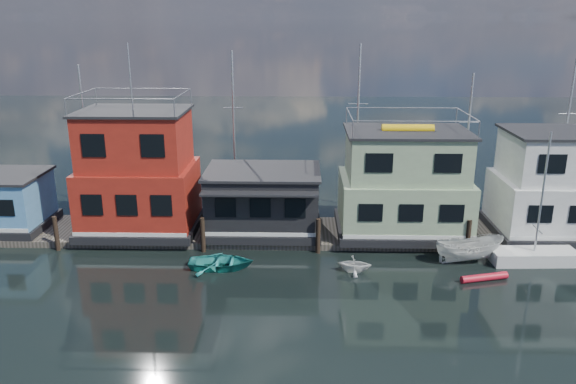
{
  "coord_description": "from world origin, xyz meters",
  "views": [
    {
      "loc": [
        1.98,
        -22.36,
        13.72
      ],
      "look_at": [
        1.11,
        12.0,
        3.0
      ],
      "focal_mm": 35.0,
      "sensor_mm": 36.0,
      "label": 1
    }
  ],
  "objects_px": {
    "houseboat_dark": "(263,201)",
    "day_sailer": "(534,256)",
    "dinghy_white": "(354,264)",
    "houseboat_green": "(404,185)",
    "houseboat_red": "(138,174)",
    "houseboat_white": "(563,186)",
    "dinghy_teal": "(221,262)",
    "motorboat": "(469,249)",
    "red_kayak": "(484,277)"
  },
  "relations": [
    {
      "from": "houseboat_green",
      "to": "houseboat_red",
      "type": "bearing_deg",
      "value": -180.0
    },
    {
      "from": "dinghy_teal",
      "to": "dinghy_white",
      "type": "distance_m",
      "value": 7.57
    },
    {
      "from": "day_sailer",
      "to": "houseboat_red",
      "type": "bearing_deg",
      "value": 168.38
    },
    {
      "from": "houseboat_white",
      "to": "motorboat",
      "type": "distance_m",
      "value": 8.25
    },
    {
      "from": "houseboat_white",
      "to": "houseboat_green",
      "type": "bearing_deg",
      "value": 180.0
    },
    {
      "from": "houseboat_green",
      "to": "houseboat_white",
      "type": "xyz_separation_m",
      "value": [
        10.0,
        -0.0,
        -0.01
      ]
    },
    {
      "from": "dinghy_teal",
      "to": "day_sailer",
      "type": "distance_m",
      "value": 18.18
    },
    {
      "from": "motorboat",
      "to": "dinghy_white",
      "type": "relative_size",
      "value": 2.17
    },
    {
      "from": "motorboat",
      "to": "day_sailer",
      "type": "bearing_deg",
      "value": -98.28
    },
    {
      "from": "houseboat_white",
      "to": "dinghy_white",
      "type": "relative_size",
      "value": 4.46
    },
    {
      "from": "houseboat_white",
      "to": "red_kayak",
      "type": "height_order",
      "value": "houseboat_white"
    },
    {
      "from": "houseboat_green",
      "to": "red_kayak",
      "type": "bearing_deg",
      "value": -61.46
    },
    {
      "from": "dinghy_teal",
      "to": "dinghy_white",
      "type": "height_order",
      "value": "dinghy_white"
    },
    {
      "from": "houseboat_red",
      "to": "houseboat_dark",
      "type": "bearing_deg",
      "value": -0.14
    },
    {
      "from": "houseboat_red",
      "to": "houseboat_dark",
      "type": "relative_size",
      "value": 1.6
    },
    {
      "from": "houseboat_dark",
      "to": "dinghy_teal",
      "type": "xyz_separation_m",
      "value": [
        -2.09,
        -5.13,
        -2.04
      ]
    },
    {
      "from": "houseboat_white",
      "to": "motorboat",
      "type": "relative_size",
      "value": 2.06
    },
    {
      "from": "houseboat_red",
      "to": "houseboat_white",
      "type": "xyz_separation_m",
      "value": [
        27.0,
        0.0,
        -0.57
      ]
    },
    {
      "from": "dinghy_white",
      "to": "red_kayak",
      "type": "relative_size",
      "value": 0.69
    },
    {
      "from": "motorboat",
      "to": "dinghy_white",
      "type": "xyz_separation_m",
      "value": [
        -6.79,
        -1.52,
        -0.29
      ]
    },
    {
      "from": "houseboat_dark",
      "to": "dinghy_teal",
      "type": "bearing_deg",
      "value": -112.14
    },
    {
      "from": "dinghy_teal",
      "to": "dinghy_white",
      "type": "relative_size",
      "value": 1.96
    },
    {
      "from": "houseboat_white",
      "to": "dinghy_teal",
      "type": "relative_size",
      "value": 2.28
    },
    {
      "from": "houseboat_green",
      "to": "day_sailer",
      "type": "distance_m",
      "value": 8.64
    },
    {
      "from": "houseboat_dark",
      "to": "day_sailer",
      "type": "xyz_separation_m",
      "value": [
        16.05,
        -3.89,
        -1.97
      ]
    },
    {
      "from": "red_kayak",
      "to": "houseboat_red",
      "type": "bearing_deg",
      "value": 147.98
    },
    {
      "from": "houseboat_red",
      "to": "day_sailer",
      "type": "distance_m",
      "value": 24.64
    },
    {
      "from": "houseboat_red",
      "to": "houseboat_white",
      "type": "distance_m",
      "value": 27.01
    },
    {
      "from": "houseboat_dark",
      "to": "houseboat_white",
      "type": "bearing_deg",
      "value": 0.06
    },
    {
      "from": "houseboat_white",
      "to": "day_sailer",
      "type": "distance_m",
      "value": 5.79
    },
    {
      "from": "houseboat_dark",
      "to": "day_sailer",
      "type": "height_order",
      "value": "day_sailer"
    },
    {
      "from": "houseboat_red",
      "to": "houseboat_white",
      "type": "relative_size",
      "value": 1.41
    },
    {
      "from": "houseboat_green",
      "to": "red_kayak",
      "type": "relative_size",
      "value": 3.09
    },
    {
      "from": "motorboat",
      "to": "day_sailer",
      "type": "relative_size",
      "value": 0.53
    },
    {
      "from": "day_sailer",
      "to": "dinghy_white",
      "type": "height_order",
      "value": "day_sailer"
    },
    {
      "from": "houseboat_red",
      "to": "dinghy_white",
      "type": "relative_size",
      "value": 6.3
    },
    {
      "from": "dinghy_teal",
      "to": "houseboat_green",
      "type": "bearing_deg",
      "value": -67.08
    },
    {
      "from": "houseboat_white",
      "to": "motorboat",
      "type": "bearing_deg",
      "value": -149.92
    },
    {
      "from": "houseboat_white",
      "to": "motorboat",
      "type": "xyz_separation_m",
      "value": [
        -6.73,
        -3.9,
        -2.75
      ]
    },
    {
      "from": "houseboat_green",
      "to": "dinghy_white",
      "type": "bearing_deg",
      "value": -123.02
    },
    {
      "from": "day_sailer",
      "to": "red_kayak",
      "type": "relative_size",
      "value": 2.85
    },
    {
      "from": "dinghy_teal",
      "to": "dinghy_white",
      "type": "xyz_separation_m",
      "value": [
        7.56,
        -0.28,
        0.11
      ]
    },
    {
      "from": "houseboat_red",
      "to": "dinghy_teal",
      "type": "height_order",
      "value": "houseboat_red"
    },
    {
      "from": "houseboat_red",
      "to": "dinghy_teal",
      "type": "bearing_deg",
      "value": -41.02
    },
    {
      "from": "motorboat",
      "to": "red_kayak",
      "type": "relative_size",
      "value": 1.5
    },
    {
      "from": "houseboat_dark",
      "to": "houseboat_green",
      "type": "relative_size",
      "value": 0.88
    },
    {
      "from": "houseboat_red",
      "to": "dinghy_teal",
      "type": "distance_m",
      "value": 8.68
    },
    {
      "from": "houseboat_white",
      "to": "red_kayak",
      "type": "relative_size",
      "value": 3.09
    },
    {
      "from": "houseboat_green",
      "to": "houseboat_white",
      "type": "relative_size",
      "value": 1.0
    },
    {
      "from": "motorboat",
      "to": "red_kayak",
      "type": "bearing_deg",
      "value": 176.41
    }
  ]
}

